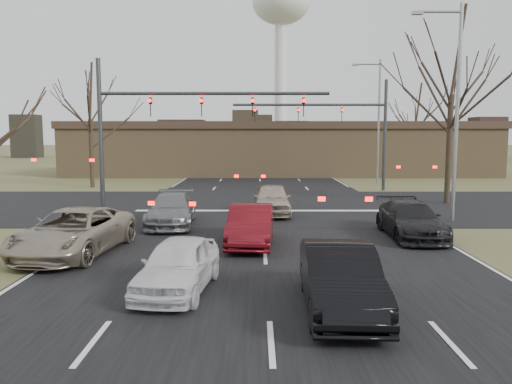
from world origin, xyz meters
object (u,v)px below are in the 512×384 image
(streetlight_right_near, at_px, (454,102))
(car_charcoal_sedan, at_px, (411,220))
(car_black_hatch, at_px, (340,278))
(building, at_px, (279,148))
(mast_arm_far, at_px, (346,121))
(car_red_ahead, at_px, (251,225))
(car_silver_ahead, at_px, (272,199))
(streetlight_right_far, at_px, (377,115))
(car_grey_ahead, at_px, (171,210))
(car_silver_suv, at_px, (74,232))
(car_white_sedan, at_px, (178,265))
(water_tower, at_px, (281,12))
(mast_arm_near, at_px, (162,115))

(streetlight_right_near, height_order, car_charcoal_sedan, streetlight_right_near)
(car_charcoal_sedan, bearing_deg, car_black_hatch, -115.87)
(building, distance_m, car_black_hatch, 40.17)
(mast_arm_far, relative_size, car_black_hatch, 2.40)
(car_red_ahead, xyz_separation_m, car_silver_ahead, (1.00, 7.06, 0.05))
(mast_arm_far, xyz_separation_m, car_red_ahead, (-6.68, -18.17, -4.28))
(streetlight_right_far, distance_m, car_silver_ahead, 18.14)
(car_grey_ahead, bearing_deg, car_silver_suv, -117.23)
(car_grey_ahead, xyz_separation_m, car_red_ahead, (3.63, -3.98, 0.02))
(car_silver_suv, relative_size, car_grey_ahead, 1.14)
(car_charcoal_sedan, bearing_deg, car_silver_suv, -165.93)
(streetlight_right_near, bearing_deg, car_white_sedan, -136.28)
(streetlight_right_near, height_order, streetlight_right_far, same)
(mast_arm_far, distance_m, car_charcoal_sedan, 17.35)
(mast_arm_far, bearing_deg, water_tower, 90.11)
(car_black_hatch, bearing_deg, car_silver_suv, 147.75)
(water_tower, xyz_separation_m, car_black_hatch, (-4.35, -122.13, -34.70))
(car_black_hatch, relative_size, car_grey_ahead, 0.94)
(mast_arm_far, bearing_deg, car_grey_ahead, -126.02)
(car_silver_suv, xyz_separation_m, car_black_hatch, (8.15, -5.44, -0.02))
(mast_arm_near, height_order, car_white_sedan, mast_arm_near)
(car_red_ahead, bearing_deg, car_white_sedan, -105.27)
(car_white_sedan, bearing_deg, car_silver_suv, 142.91)
(car_black_hatch, distance_m, car_silver_ahead, 14.07)
(car_black_hatch, xyz_separation_m, car_grey_ahead, (-5.78, 10.94, -0.05))
(mast_arm_far, bearing_deg, mast_arm_near, -138.78)
(water_tower, relative_size, car_white_sedan, 10.85)
(car_silver_suv, height_order, car_charcoal_sedan, car_silver_suv)
(water_tower, bearing_deg, car_white_sedan, -93.95)
(car_red_ahead, bearing_deg, water_tower, 89.92)
(car_black_hatch, bearing_deg, car_grey_ahead, 119.32)
(streetlight_right_near, height_order, car_silver_ahead, streetlight_right_near)
(building, height_order, mast_arm_near, mast_arm_near)
(car_black_hatch, xyz_separation_m, car_silver_ahead, (-1.15, 14.02, 0.02))
(car_silver_suv, bearing_deg, water_tower, 90.64)
(car_silver_ahead, bearing_deg, car_silver_suv, -128.75)
(building, bearing_deg, car_silver_ahead, -93.29)
(car_red_ahead, height_order, car_silver_ahead, car_silver_ahead)
(building, relative_size, car_silver_suv, 7.55)
(water_tower, height_order, mast_arm_far, water_tower)
(mast_arm_near, height_order, car_silver_suv, mast_arm_near)
(water_tower, height_order, car_charcoal_sedan, water_tower)
(water_tower, distance_m, mast_arm_near, 111.80)
(streetlight_right_far, xyz_separation_m, car_silver_ahead, (-8.82, -15.10, -4.80))
(streetlight_right_far, bearing_deg, car_grey_ahead, -126.49)
(mast_arm_far, distance_m, car_silver_suv, 23.80)
(mast_arm_near, height_order, car_black_hatch, mast_arm_near)
(car_white_sedan, relative_size, car_silver_ahead, 0.89)
(mast_arm_near, height_order, mast_arm_far, same)
(car_white_sedan, bearing_deg, water_tower, 92.62)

